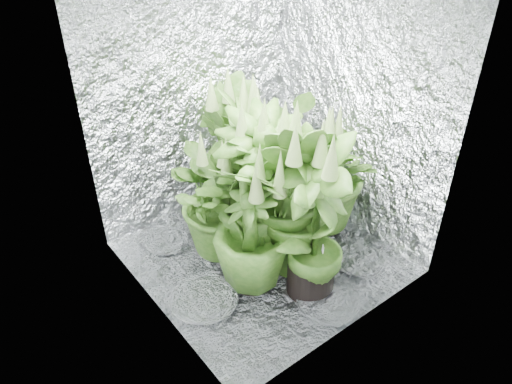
{
  "coord_description": "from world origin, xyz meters",
  "views": [
    {
      "loc": [
        -1.65,
        -2.06,
        2.34
      ],
      "look_at": [
        -0.06,
        0.0,
        0.58
      ],
      "focal_mm": 35.0,
      "sensor_mm": 36.0,
      "label": 1
    }
  ],
  "objects": [
    {
      "name": "plant_c",
      "position": [
        0.19,
        0.64,
        0.52
      ],
      "size": [
        0.68,
        0.68,
        1.13
      ],
      "rotation": [
        0.0,
        0.0,
        1.8
      ],
      "color": "black",
      "rests_on": "ground"
    },
    {
      "name": "plant_b",
      "position": [
        0.16,
        0.4,
        0.53
      ],
      "size": [
        0.78,
        0.78,
        1.15
      ],
      "rotation": [
        0.0,
        0.0,
        0.85
      ],
      "color": "black",
      "rests_on": "ground"
    },
    {
      "name": "plant_e",
      "position": [
        0.54,
        0.01,
        0.48
      ],
      "size": [
        0.99,
        0.99,
        1.0
      ],
      "rotation": [
        0.0,
        0.0,
        2.93
      ],
      "color": "black",
      "rests_on": "ground"
    },
    {
      "name": "plant_g",
      "position": [
        0.12,
        -0.17,
        0.57
      ],
      "size": [
        0.75,
        0.75,
        1.22
      ],
      "rotation": [
        0.0,
        0.0,
        4.96
      ],
      "color": "black",
      "rests_on": "ground"
    },
    {
      "name": "plant_f",
      "position": [
        0.05,
        -0.43,
        0.55
      ],
      "size": [
        0.73,
        0.73,
        1.2
      ],
      "rotation": [
        0.0,
        0.0,
        4.38
      ],
      "color": "black",
      "rests_on": "ground"
    },
    {
      "name": "plant_d",
      "position": [
        -0.2,
        -0.14,
        0.44
      ],
      "size": [
        0.67,
        0.67,
        0.98
      ],
      "rotation": [
        0.0,
        0.0,
        2.06
      ],
      "color": "black",
      "rests_on": "ground"
    },
    {
      "name": "plant_a",
      "position": [
        -0.16,
        0.26,
        0.43
      ],
      "size": [
        0.8,
        0.8,
        0.92
      ],
      "rotation": [
        0.0,
        0.0,
        0.06
      ],
      "color": "black",
      "rests_on": "ground"
    },
    {
      "name": "plant_label",
      "position": [
        0.11,
        -0.46,
        0.3
      ],
      "size": [
        0.06,
        0.06,
        0.09
      ],
      "primitive_type": "cube",
      "rotation": [
        -0.21,
        0.0,
        0.7
      ],
      "color": "white",
      "rests_on": "plant_f"
    },
    {
      "name": "circulation_fan",
      "position": [
        0.59,
        0.62,
        0.16
      ],
      "size": [
        0.16,
        0.33,
        0.38
      ],
      "rotation": [
        0.0,
        0.0,
        0.1
      ],
      "color": "black",
      "rests_on": "ground"
    },
    {
      "name": "plant_h",
      "position": [
        0.0,
        0.06,
        0.54
      ],
      "size": [
        0.83,
        0.83,
        1.16
      ],
      "rotation": [
        0.0,
        0.0,
        5.68
      ],
      "color": "black",
      "rests_on": "ground"
    },
    {
      "name": "walls",
      "position": [
        0.0,
        0.0,
        1.0
      ],
      "size": [
        1.62,
        1.62,
        2.0
      ],
      "color": "silver",
      "rests_on": "ground"
    },
    {
      "name": "ground",
      "position": [
        0.0,
        0.0,
        0.0
      ],
      "size": [
        1.6,
        1.6,
        0.0
      ],
      "primitive_type": "plane",
      "color": "silver",
      "rests_on": "ground"
    }
  ]
}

